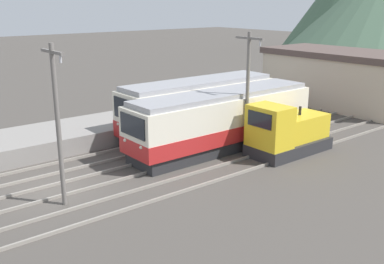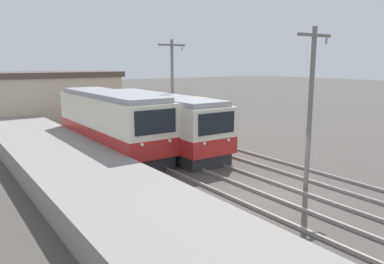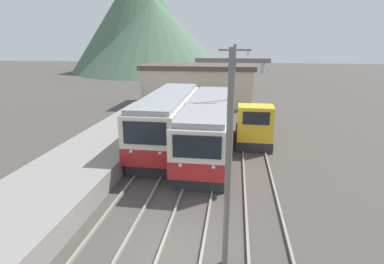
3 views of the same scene
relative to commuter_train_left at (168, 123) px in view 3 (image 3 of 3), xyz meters
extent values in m
plane|color=#47423D|center=(2.60, -10.85, -1.71)|extent=(200.00, 200.00, 0.00)
cube|color=gray|center=(-3.65, -10.85, -1.19)|extent=(4.50, 54.00, 1.03)
cube|color=gray|center=(-0.72, -10.85, -1.64)|extent=(0.10, 60.00, 0.14)
cube|color=gray|center=(0.72, -10.85, -1.64)|extent=(0.10, 60.00, 0.14)
cube|color=gray|center=(2.08, -10.85, -1.64)|extent=(0.10, 60.00, 0.14)
cube|color=gray|center=(3.52, -10.85, -1.64)|extent=(0.10, 60.00, 0.14)
cube|color=gray|center=(5.08, -10.85, -1.64)|extent=(0.10, 60.00, 0.14)
cube|color=gray|center=(6.52, -10.85, -1.64)|extent=(0.10, 60.00, 0.14)
cube|color=#28282B|center=(0.00, 0.01, -1.36)|extent=(2.58, 10.38, 0.70)
cube|color=silver|center=(0.00, 0.01, 0.34)|extent=(2.80, 10.82, 2.69)
cube|color=red|center=(0.00, 0.01, -0.52)|extent=(2.84, 10.86, 0.97)
cube|color=black|center=(0.00, -5.43, 0.88)|extent=(2.24, 0.06, 1.19)
sphere|color=silver|center=(-0.77, -5.44, -0.14)|extent=(0.18, 0.18, 0.18)
sphere|color=silver|center=(0.77, -5.44, -0.14)|extent=(0.18, 0.18, 0.18)
cube|color=#939399|center=(0.00, 0.01, 1.83)|extent=(2.46, 10.38, 0.28)
cube|color=#28282B|center=(2.80, -0.48, -1.36)|extent=(2.58, 11.76, 0.70)
cube|color=silver|center=(2.80, -0.48, 0.22)|extent=(2.80, 12.24, 2.45)
cube|color=red|center=(2.80, -0.48, -0.57)|extent=(2.84, 12.28, 0.88)
cube|color=black|center=(2.80, -6.63, 0.71)|extent=(2.24, 0.06, 1.08)
sphere|color=silver|center=(2.03, -6.64, -0.22)|extent=(0.18, 0.18, 0.18)
sphere|color=silver|center=(3.57, -6.64, -0.22)|extent=(0.18, 0.18, 0.18)
cube|color=#939399|center=(2.80, -0.48, 1.58)|extent=(2.46, 11.76, 0.28)
cube|color=#28282B|center=(5.80, 1.96, -1.36)|extent=(2.40, 5.10, 0.70)
cube|color=gold|center=(5.80, 0.23, 0.14)|extent=(2.28, 1.63, 2.30)
cube|color=black|center=(5.80, -0.61, 0.65)|extent=(1.68, 0.04, 0.83)
cube|color=gold|center=(5.80, 2.78, -0.31)|extent=(1.92, 3.37, 1.40)
cylinder|color=black|center=(5.80, 2.78, 0.64)|extent=(0.16, 0.16, 0.50)
cylinder|color=slate|center=(4.30, -11.03, 1.72)|extent=(0.20, 0.20, 6.85)
cube|color=slate|center=(4.30, -11.03, 4.80)|extent=(2.00, 0.12, 0.12)
cylinder|color=#B2B2B7|center=(5.10, -11.03, 4.60)|extent=(0.10, 0.10, 0.30)
cylinder|color=slate|center=(4.30, -0.05, 1.72)|extent=(0.20, 0.20, 6.85)
cube|color=slate|center=(4.30, -0.05, 4.80)|extent=(2.00, 0.12, 0.12)
cylinder|color=#B2B2B7|center=(5.10, -0.05, 4.60)|extent=(0.10, 0.10, 0.30)
cube|color=beige|center=(0.24, 15.15, 0.32)|extent=(12.00, 6.00, 4.05)
cube|color=#51423D|center=(0.24, 15.15, 2.59)|extent=(12.60, 6.30, 0.50)
cone|color=#47664C|center=(-19.08, 55.70, 10.77)|extent=(33.90, 33.90, 24.96)
cone|color=#517056|center=(-15.19, 51.98, 7.09)|extent=(34.85, 34.85, 17.59)
camera|label=1|loc=(21.53, -17.81, 6.67)|focal=42.00mm
camera|label=2|loc=(-8.74, -21.01, 3.72)|focal=35.00mm
camera|label=3|loc=(4.40, -19.28, 5.27)|focal=28.00mm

